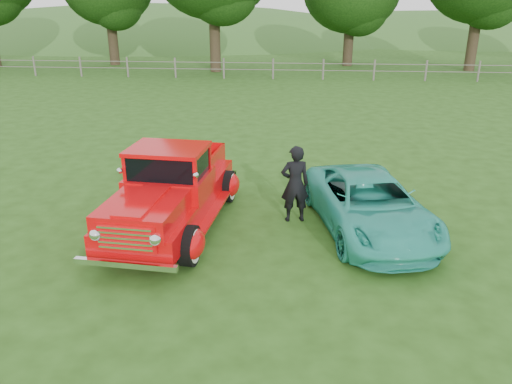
{
  "coord_description": "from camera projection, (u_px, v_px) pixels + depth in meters",
  "views": [
    {
      "loc": [
        1.7,
        -8.62,
        4.55
      ],
      "look_at": [
        0.82,
        1.2,
        0.72
      ],
      "focal_mm": 35.0,
      "sensor_mm": 36.0,
      "label": 1
    }
  ],
  "objects": [
    {
      "name": "teal_sedan",
      "position": [
        369.0,
        204.0,
        10.28
      ],
      "size": [
        2.83,
        4.55,
        1.17
      ],
      "primitive_type": "imported",
      "rotation": [
        0.0,
        0.0,
        0.22
      ],
      "color": "teal",
      "rests_on": "ground"
    },
    {
      "name": "distant_hills",
      "position": [
        258.0,
        71.0,
        66.99
      ],
      "size": [
        116.0,
        60.0,
        18.0
      ],
      "color": "#2B5F23",
      "rests_on": "ground"
    },
    {
      "name": "red_pickup",
      "position": [
        172.0,
        192.0,
        10.39
      ],
      "size": [
        2.53,
        5.11,
        1.78
      ],
      "rotation": [
        0.0,
        0.0,
        -0.08
      ],
      "color": "black",
      "rests_on": "ground"
    },
    {
      "name": "ground",
      "position": [
        209.0,
        247.0,
        9.79
      ],
      "size": [
        140.0,
        140.0,
        0.0
      ],
      "primitive_type": "plane",
      "color": "#234612",
      "rests_on": "ground"
    },
    {
      "name": "man",
      "position": [
        295.0,
        184.0,
        10.67
      ],
      "size": [
        0.69,
        0.53,
        1.7
      ],
      "primitive_type": "imported",
      "rotation": [
        0.0,
        0.0,
        3.37
      ],
      "color": "black",
      "rests_on": "ground"
    },
    {
      "name": "fence_line",
      "position": [
        273.0,
        69.0,
        30.0
      ],
      "size": [
        48.0,
        0.12,
        1.2
      ],
      "color": "#666056",
      "rests_on": "ground"
    }
  ]
}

